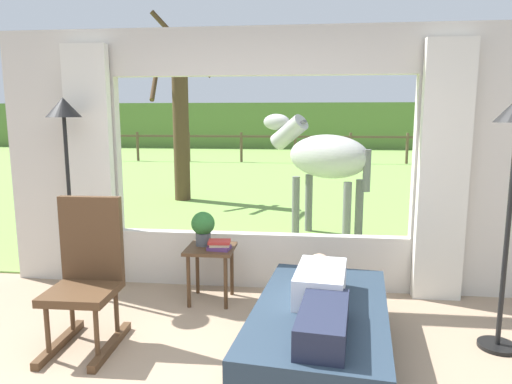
{
  "coord_description": "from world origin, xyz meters",
  "views": [
    {
      "loc": [
        0.45,
        -2.23,
        1.72
      ],
      "look_at": [
        0.0,
        1.8,
        1.05
      ],
      "focal_mm": 32.33,
      "sensor_mm": 36.0,
      "label": 1
    }
  ],
  "objects_px": {
    "side_table": "(211,257)",
    "potted_plant": "(203,226)",
    "book_stack": "(219,245)",
    "floor_lamp_left": "(65,137)",
    "horse": "(323,157)",
    "pasture_tree": "(180,118)",
    "rocking_chair": "(87,274)",
    "recliner_sofa": "(320,333)",
    "reclining_person": "(321,295)"
  },
  "relations": [
    {
      "from": "recliner_sofa",
      "to": "book_stack",
      "type": "xyz_separation_m",
      "value": [
        -0.89,
        0.94,
        0.34
      ]
    },
    {
      "from": "floor_lamp_left",
      "to": "horse",
      "type": "height_order",
      "value": "floor_lamp_left"
    },
    {
      "from": "recliner_sofa",
      "to": "rocking_chair",
      "type": "distance_m",
      "value": 1.78
    },
    {
      "from": "rocking_chair",
      "to": "book_stack",
      "type": "height_order",
      "value": "rocking_chair"
    },
    {
      "from": "horse",
      "to": "pasture_tree",
      "type": "distance_m",
      "value": 3.86
    },
    {
      "from": "recliner_sofa",
      "to": "reclining_person",
      "type": "height_order",
      "value": "reclining_person"
    },
    {
      "from": "rocking_chair",
      "to": "pasture_tree",
      "type": "xyz_separation_m",
      "value": [
        -0.92,
        5.93,
        1.13
      ]
    },
    {
      "from": "rocking_chair",
      "to": "horse",
      "type": "xyz_separation_m",
      "value": [
        1.85,
        3.29,
        0.61
      ]
    },
    {
      "from": "recliner_sofa",
      "to": "horse",
      "type": "relative_size",
      "value": 1.04
    },
    {
      "from": "recliner_sofa",
      "to": "pasture_tree",
      "type": "height_order",
      "value": "pasture_tree"
    },
    {
      "from": "potted_plant",
      "to": "pasture_tree",
      "type": "distance_m",
      "value": 5.31
    },
    {
      "from": "reclining_person",
      "to": "side_table",
      "type": "distance_m",
      "value": 1.44
    },
    {
      "from": "rocking_chair",
      "to": "book_stack",
      "type": "relative_size",
      "value": 5.26
    },
    {
      "from": "potted_plant",
      "to": "book_stack",
      "type": "relative_size",
      "value": 1.5
    },
    {
      "from": "recliner_sofa",
      "to": "side_table",
      "type": "bearing_deg",
      "value": 141.46
    },
    {
      "from": "recliner_sofa",
      "to": "book_stack",
      "type": "relative_size",
      "value": 8.42
    },
    {
      "from": "reclining_person",
      "to": "potted_plant",
      "type": "bearing_deg",
      "value": 140.7
    },
    {
      "from": "potted_plant",
      "to": "pasture_tree",
      "type": "relative_size",
      "value": 0.09
    },
    {
      "from": "reclining_person",
      "to": "rocking_chair",
      "type": "distance_m",
      "value": 1.75
    },
    {
      "from": "recliner_sofa",
      "to": "rocking_chair",
      "type": "height_order",
      "value": "rocking_chair"
    },
    {
      "from": "pasture_tree",
      "to": "side_table",
      "type": "bearing_deg",
      "value": -71.59
    },
    {
      "from": "reclining_person",
      "to": "recliner_sofa",
      "type": "bearing_deg",
      "value": 96.75
    },
    {
      "from": "reclining_person",
      "to": "pasture_tree",
      "type": "xyz_separation_m",
      "value": [
        -2.66,
        6.08,
        1.15
      ]
    },
    {
      "from": "pasture_tree",
      "to": "rocking_chair",
      "type": "bearing_deg",
      "value": -81.18
    },
    {
      "from": "potted_plant",
      "to": "floor_lamp_left",
      "type": "relative_size",
      "value": 0.17
    },
    {
      "from": "recliner_sofa",
      "to": "side_table",
      "type": "distance_m",
      "value": 1.42
    },
    {
      "from": "rocking_chair",
      "to": "horse",
      "type": "relative_size",
      "value": 0.65
    },
    {
      "from": "side_table",
      "to": "potted_plant",
      "type": "height_order",
      "value": "potted_plant"
    },
    {
      "from": "horse",
      "to": "pasture_tree",
      "type": "relative_size",
      "value": 0.48
    },
    {
      "from": "reclining_person",
      "to": "book_stack",
      "type": "xyz_separation_m",
      "value": [
        -0.89,
        0.99,
        0.04
      ]
    },
    {
      "from": "reclining_person",
      "to": "potted_plant",
      "type": "distance_m",
      "value": 1.55
    },
    {
      "from": "book_stack",
      "to": "floor_lamp_left",
      "type": "relative_size",
      "value": 0.11
    },
    {
      "from": "pasture_tree",
      "to": "horse",
      "type": "bearing_deg",
      "value": -43.65
    },
    {
      "from": "reclining_person",
      "to": "rocking_chair",
      "type": "relative_size",
      "value": 1.28
    },
    {
      "from": "side_table",
      "to": "book_stack",
      "type": "height_order",
      "value": "book_stack"
    },
    {
      "from": "reclining_person",
      "to": "horse",
      "type": "height_order",
      "value": "horse"
    },
    {
      "from": "side_table",
      "to": "book_stack",
      "type": "bearing_deg",
      "value": -32.84
    },
    {
      "from": "recliner_sofa",
      "to": "pasture_tree",
      "type": "relative_size",
      "value": 0.5
    },
    {
      "from": "book_stack",
      "to": "pasture_tree",
      "type": "bearing_deg",
      "value": 109.17
    },
    {
      "from": "rocking_chair",
      "to": "floor_lamp_left",
      "type": "height_order",
      "value": "floor_lamp_left"
    },
    {
      "from": "recliner_sofa",
      "to": "side_table",
      "type": "xyz_separation_m",
      "value": [
        -0.99,
        1.0,
        0.21
      ]
    },
    {
      "from": "floor_lamp_left",
      "to": "recliner_sofa",
      "type": "bearing_deg",
      "value": -23.48
    },
    {
      "from": "side_table",
      "to": "potted_plant",
      "type": "bearing_deg",
      "value": 143.13
    },
    {
      "from": "book_stack",
      "to": "recliner_sofa",
      "type": "bearing_deg",
      "value": -46.39
    },
    {
      "from": "reclining_person",
      "to": "side_table",
      "type": "xyz_separation_m",
      "value": [
        -0.99,
        1.05,
        -0.1
      ]
    },
    {
      "from": "rocking_chair",
      "to": "recliner_sofa",
      "type": "bearing_deg",
      "value": -4.75
    },
    {
      "from": "recliner_sofa",
      "to": "pasture_tree",
      "type": "distance_m",
      "value": 6.75
    },
    {
      "from": "horse",
      "to": "recliner_sofa",
      "type": "bearing_deg",
      "value": -146.14
    },
    {
      "from": "recliner_sofa",
      "to": "reclining_person",
      "type": "relative_size",
      "value": 1.25
    },
    {
      "from": "side_table",
      "to": "horse",
      "type": "bearing_deg",
      "value": 65.53
    }
  ]
}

